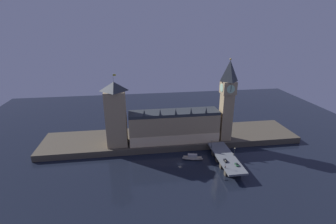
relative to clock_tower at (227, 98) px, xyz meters
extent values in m
plane|color=black|center=(-43.35, -26.06, -41.30)|extent=(400.00, 400.00, 0.00)
cube|color=#4C4438|center=(-43.35, 12.94, -38.71)|extent=(220.00, 42.00, 5.19)
cube|color=tan|center=(-43.13, 3.23, -24.33)|extent=(73.55, 17.59, 23.56)
cube|color=beige|center=(-43.13, -5.68, -31.87)|extent=(73.55, 0.20, 8.48)
cube|color=#2D3338|center=(-43.13, 3.23, -11.35)|extent=(73.55, 16.19, 2.40)
cone|color=#2D3338|center=(-67.65, -4.24, -7.56)|extent=(2.40, 2.40, 5.18)
cone|color=#2D3338|center=(-55.39, -4.24, -7.56)|extent=(2.40, 2.40, 5.18)
cone|color=#2D3338|center=(-43.13, -4.24, -7.56)|extent=(2.40, 2.40, 5.18)
cone|color=#2D3338|center=(-30.88, -4.24, -7.56)|extent=(2.40, 2.40, 5.18)
cone|color=#2D3338|center=(-18.62, -4.24, -7.56)|extent=(2.40, 2.40, 5.18)
cube|color=tan|center=(0.00, 0.00, -16.13)|extent=(9.13, 9.13, 39.97)
cube|color=tan|center=(0.00, 0.00, 9.00)|extent=(10.77, 10.77, 10.29)
cylinder|color=#B7E5B7|center=(0.00, -5.51, 9.00)|extent=(6.68, 0.25, 6.68)
cylinder|color=#B7E5B7|center=(0.00, 5.51, 9.00)|extent=(6.68, 0.25, 6.68)
cylinder|color=#B7E5B7|center=(5.51, 0.00, 9.00)|extent=(0.25, 6.68, 6.68)
cylinder|color=#B7E5B7|center=(-5.51, 0.00, 9.00)|extent=(0.25, 6.68, 6.68)
cube|color=black|center=(0.00, -5.70, 9.50)|extent=(0.36, 0.10, 5.01)
pyramid|color=#2D3338|center=(0.00, 0.00, 22.33)|extent=(10.77, 10.77, 16.38)
sphere|color=gold|center=(0.00, 0.00, 31.32)|extent=(1.60, 1.60, 1.60)
cube|color=tan|center=(-89.59, 3.32, -13.61)|extent=(15.76, 15.76, 45.00)
pyramid|color=#2D3338|center=(-89.59, 3.32, 12.36)|extent=(16.08, 16.08, 6.94)
cylinder|color=#99999E|center=(-89.59, 3.32, 18.83)|extent=(0.24, 0.24, 6.00)
cube|color=gold|center=(-88.49, 3.32, 20.93)|extent=(2.00, 0.08, 1.20)
cube|color=slate|center=(-10.12, -31.06, -35.48)|extent=(13.51, 46.00, 1.40)
cube|color=#4C4438|center=(-10.12, -44.86, -38.74)|extent=(11.48, 3.20, 5.12)
cube|color=#4C4438|center=(-10.12, -35.66, -38.74)|extent=(11.48, 3.20, 5.12)
cube|color=#4C4438|center=(-10.12, -26.46, -38.74)|extent=(11.48, 3.20, 5.12)
cube|color=#4C4438|center=(-10.12, -17.26, -38.74)|extent=(11.48, 3.20, 5.12)
cube|color=black|center=(-13.10, -37.77, -34.16)|extent=(1.91, 4.07, 0.89)
cube|color=black|center=(-13.10, -37.77, -33.49)|extent=(1.57, 1.83, 0.45)
cylinder|color=black|center=(-14.00, -36.51, -34.46)|extent=(0.22, 0.64, 0.64)
cylinder|color=black|center=(-12.19, -36.51, -34.46)|extent=(0.22, 0.64, 0.64)
cylinder|color=black|center=(-14.00, -39.03, -34.46)|extent=(0.22, 0.64, 0.64)
cylinder|color=black|center=(-12.19, -39.03, -34.46)|extent=(0.22, 0.64, 0.64)
cube|color=#235633|center=(-7.15, -43.78, -34.24)|extent=(1.91, 3.83, 0.72)
cube|color=black|center=(-7.15, -43.78, -33.66)|extent=(1.57, 1.72, 0.45)
cylinder|color=black|center=(-6.24, -44.97, -34.46)|extent=(0.22, 0.64, 0.64)
cylinder|color=black|center=(-8.06, -44.97, -34.46)|extent=(0.22, 0.64, 0.64)
cylinder|color=black|center=(-6.24, -42.60, -34.46)|extent=(0.22, 0.64, 0.64)
cylinder|color=black|center=(-8.06, -42.60, -34.46)|extent=(0.22, 0.64, 0.64)
cylinder|color=black|center=(-16.07, -45.64, -34.38)|extent=(0.28, 0.28, 0.80)
cylinder|color=brown|center=(-16.07, -45.64, -33.65)|extent=(0.38, 0.38, 0.66)
sphere|color=tan|center=(-16.07, -45.64, -33.21)|extent=(0.22, 0.22, 0.22)
cylinder|color=black|center=(-4.18, -30.65, -34.37)|extent=(0.28, 0.28, 0.83)
cylinder|color=gray|center=(-4.18, -30.65, -33.61)|extent=(0.38, 0.38, 0.69)
sphere|color=tan|center=(-4.18, -30.65, -33.15)|extent=(0.22, 0.22, 0.22)
cylinder|color=black|center=(-16.07, -15.99, -34.36)|extent=(0.28, 0.28, 0.84)
cylinder|color=navy|center=(-16.07, -15.99, -33.59)|extent=(0.38, 0.38, 0.70)
sphere|color=tan|center=(-16.07, -15.99, -33.13)|extent=(0.23, 0.23, 0.23)
cylinder|color=#2D3333|center=(-16.47, -45.78, -34.53)|extent=(0.56, 0.56, 0.50)
cylinder|color=#2D3333|center=(-16.47, -45.78, -32.03)|extent=(0.18, 0.18, 4.51)
sphere|color=#F9E5A3|center=(-16.47, -45.78, -29.22)|extent=(0.60, 0.60, 0.60)
sphere|color=#F9E5A3|center=(-16.92, -45.78, -29.57)|extent=(0.44, 0.44, 0.44)
sphere|color=#F9E5A3|center=(-16.02, -45.78, -29.57)|extent=(0.44, 0.44, 0.44)
cylinder|color=#2D3333|center=(-3.78, -31.06, -34.53)|extent=(0.56, 0.56, 0.50)
cylinder|color=#2D3333|center=(-3.78, -31.06, -31.66)|extent=(0.18, 0.18, 5.23)
sphere|color=#F9E5A3|center=(-3.78, -31.06, -28.50)|extent=(0.60, 0.60, 0.60)
sphere|color=#F9E5A3|center=(-4.23, -31.06, -28.85)|extent=(0.44, 0.44, 0.44)
sphere|color=#F9E5A3|center=(-3.33, -31.06, -28.85)|extent=(0.44, 0.44, 0.44)
cylinder|color=#2D3333|center=(-16.47, -16.34, -34.53)|extent=(0.56, 0.56, 0.50)
cylinder|color=#2D3333|center=(-16.47, -16.34, -31.44)|extent=(0.18, 0.18, 5.68)
sphere|color=#F9E5A3|center=(-16.47, -16.34, -28.06)|extent=(0.60, 0.60, 0.60)
sphere|color=#F9E5A3|center=(-16.92, -16.34, -28.41)|extent=(0.44, 0.44, 0.44)
sphere|color=#F9E5A3|center=(-16.02, -16.34, -28.41)|extent=(0.44, 0.44, 0.44)
ellipsoid|color=#B2A893|center=(-32.82, -21.49, -40.13)|extent=(16.26, 7.44, 2.36)
cube|color=tan|center=(-32.82, -21.49, -39.05)|extent=(14.23, 6.26, 0.24)
cube|color=#B7B2A8|center=(-32.82, -21.49, -37.76)|extent=(7.47, 3.96, 2.36)
camera|label=1|loc=(-74.77, -180.05, 56.31)|focal=26.00mm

